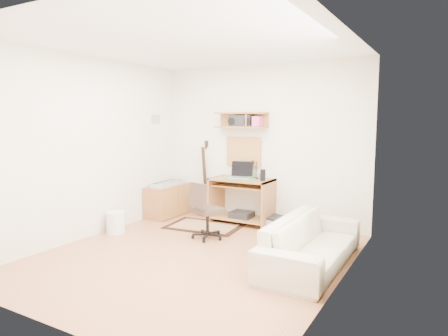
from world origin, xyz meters
The scene contains 22 objects.
floor centered at (0.00, 0.00, -0.01)m, with size 3.60×4.00×0.01m, color #B9784D.
ceiling centered at (0.00, 0.00, 2.60)m, with size 3.60×4.00×0.01m, color white.
back_wall centered at (0.00, 2.00, 1.30)m, with size 3.60×0.01×2.60m, color white.
left_wall centered at (-1.80, 0.00, 1.30)m, with size 0.01×4.00×2.60m, color white.
right_wall centered at (1.80, 0.00, 1.30)m, with size 0.01×4.00×2.60m, color white.
wall_shelf centered at (-0.30, 1.88, 1.70)m, with size 0.90×0.25×0.26m, color #A06438.
cork_board centered at (-0.30, 1.98, 1.17)m, with size 0.64×0.03×0.49m, color tan.
wall_photo centered at (-1.79, 1.50, 1.72)m, with size 0.02×0.20×0.15m, color #4C8CBF.
desk centered at (-0.20, 1.73, 0.38)m, with size 1.00×0.55×0.75m, color #A06438, non-canonical shape.
laptop centered at (-0.22, 1.71, 0.89)m, with size 0.36×0.36×0.28m, color silver, non-canonical shape.
speaker centered at (0.20, 1.68, 0.84)m, with size 0.08×0.08×0.18m, color black.
desk_lamp centered at (-0.01, 1.87, 0.90)m, with size 0.10×0.10×0.29m, color black, non-canonical shape.
pencil_cup centered at (0.10, 1.83, 0.79)m, with size 0.06×0.06×0.09m, color #3542A1.
boombox centered at (-0.28, 1.87, 1.68)m, with size 0.39×0.18×0.20m, color black.
rug centered at (-0.63, 1.25, 0.01)m, with size 1.16×0.77×0.02m, color #CEB98A.
task_chair centered at (-0.25, 0.74, 0.42)m, with size 0.43×0.43×0.83m, color #372920, non-canonical shape.
cabinet centered at (-1.58, 1.55, 0.28)m, with size 0.40×0.90×0.55m, color #A06438.
music_keyboard centered at (-1.58, 1.55, 0.58)m, with size 0.22×0.72×0.06m, color #B2B5BA.
guitar centered at (-1.05, 1.86, 0.67)m, with size 0.36×0.22×1.35m, color #A88233, non-canonical shape.
waste_basket centered at (-1.60, 0.28, 0.16)m, with size 0.27×0.27×0.33m, color white.
printer centered at (0.46, 1.72, 0.09)m, with size 0.46×0.36×0.17m, color #A5A8AA.
sofa centered at (1.38, 0.45, 0.37)m, with size 1.90×0.56×0.74m, color beige.
Camera 1 is at (2.74, -4.01, 1.72)m, focal length 31.93 mm.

